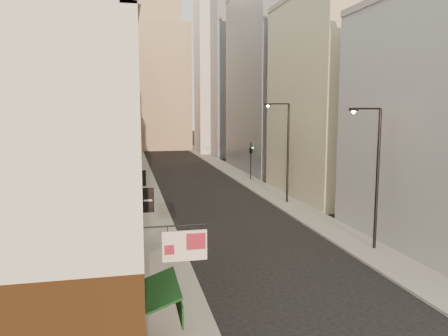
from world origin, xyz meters
The scene contains 15 objects.
sidewalk_left centered at (-6.50, 55.00, 0.07)m, with size 3.00×140.00×0.15m, color gray.
sidewalk_right centered at (6.50, 55.00, 0.07)m, with size 3.00×140.00×0.15m, color gray.
near_building_left centered at (-10.99, 9.00, 6.02)m, with size 8.30×23.04×12.30m.
left_bldg_beige centered at (-12.00, 26.00, 8.00)m, with size 8.00×12.00×16.00m, color tan.
left_bldg_grey centered at (-12.00, 42.00, 10.00)m, with size 8.00×16.00×20.00m, color gray.
left_bldg_tan centered at (-12.00, 60.00, 8.50)m, with size 8.00×18.00×17.00m, color tan.
left_bldg_wingrid centered at (-12.00, 80.00, 12.00)m, with size 8.00×20.00×24.00m, color gray.
right_bldg_beige centered at (12.00, 30.00, 10.00)m, with size 8.00×16.00×20.00m, color tan.
right_bldg_wingrid centered at (12.00, 50.00, 13.00)m, with size 8.00×20.00×26.00m, color gray.
highrise centered at (18.00, 78.00, 25.66)m, with size 21.00×23.00×51.20m.
clock_tower centered at (-1.00, 92.00, 17.63)m, with size 14.00×14.00×44.90m.
white_tower centered at (10.00, 78.00, 18.61)m, with size 8.00×8.00×41.50m.
streetlamp_near centered at (6.71, 12.39, 5.19)m, with size 2.38×0.54×9.09m.
streetlamp_mid centered at (6.29, 27.01, 5.48)m, with size 2.52×0.41×9.59m.
traffic_light_right centered at (6.96, 41.21, 3.94)m, with size 0.71×0.71×5.00m.
Camera 1 is at (-8.41, -11.95, 8.94)m, focal length 35.00 mm.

